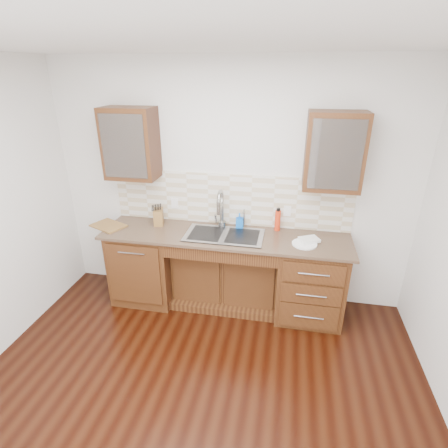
% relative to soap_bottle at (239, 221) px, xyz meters
% --- Properties ---
extents(ground, '(4.00, 3.50, 0.10)m').
position_rel_soap_bottle_xyz_m(ground, '(-0.13, -1.64, -1.05)').
color(ground, black).
extents(ceiling, '(4.00, 3.50, 0.10)m').
position_rel_soap_bottle_xyz_m(ceiling, '(-0.13, -1.64, 1.75)').
color(ceiling, white).
rests_on(ceiling, wall_back).
extents(wall_back, '(4.00, 0.10, 2.70)m').
position_rel_soap_bottle_xyz_m(wall_back, '(-0.13, 0.16, 0.35)').
color(wall_back, silver).
rests_on(wall_back, ground).
extents(base_cabinet_left, '(0.70, 0.62, 0.88)m').
position_rel_soap_bottle_xyz_m(base_cabinet_left, '(-1.08, -0.20, -0.56)').
color(base_cabinet_left, '#593014').
rests_on(base_cabinet_left, ground).
extents(base_cabinet_center, '(1.20, 0.44, 0.70)m').
position_rel_soap_bottle_xyz_m(base_cabinet_center, '(-0.13, -0.11, -0.65)').
color(base_cabinet_center, '#593014').
rests_on(base_cabinet_center, ground).
extents(base_cabinet_right, '(0.70, 0.62, 0.88)m').
position_rel_soap_bottle_xyz_m(base_cabinet_right, '(0.82, -0.20, -0.56)').
color(base_cabinet_right, '#593014').
rests_on(base_cabinet_right, ground).
extents(countertop, '(2.70, 0.65, 0.03)m').
position_rel_soap_bottle_xyz_m(countertop, '(-0.13, -0.21, -0.10)').
color(countertop, '#84705B').
rests_on(countertop, base_cabinet_left).
extents(backsplash, '(2.70, 0.02, 0.59)m').
position_rel_soap_bottle_xyz_m(backsplash, '(-0.13, 0.10, 0.21)').
color(backsplash, beige).
rests_on(backsplash, wall_back).
extents(sink, '(0.84, 0.46, 0.19)m').
position_rel_soap_bottle_xyz_m(sink, '(-0.13, -0.23, -0.17)').
color(sink, '#9E9EA5').
rests_on(sink, countertop).
extents(faucet, '(0.04, 0.04, 0.40)m').
position_rel_soap_bottle_xyz_m(faucet, '(-0.20, 0.00, 0.11)').
color(faucet, '#999993').
rests_on(faucet, countertop).
extents(filter_tap, '(0.02, 0.02, 0.24)m').
position_rel_soap_bottle_xyz_m(filter_tap, '(0.05, 0.01, 0.03)').
color(filter_tap, '#999993').
rests_on(filter_tap, countertop).
extents(upper_cabinet_left, '(0.55, 0.34, 0.75)m').
position_rel_soap_bottle_xyz_m(upper_cabinet_left, '(-1.18, -0.06, 0.83)').
color(upper_cabinet_left, '#593014').
rests_on(upper_cabinet_left, wall_back).
extents(upper_cabinet_right, '(0.55, 0.34, 0.75)m').
position_rel_soap_bottle_xyz_m(upper_cabinet_right, '(0.92, -0.06, 0.83)').
color(upper_cabinet_right, '#593014').
rests_on(upper_cabinet_right, wall_back).
extents(outlet_left, '(0.08, 0.01, 0.12)m').
position_rel_soap_bottle_xyz_m(outlet_left, '(-0.78, 0.09, 0.12)').
color(outlet_left, white).
rests_on(outlet_left, backsplash).
extents(outlet_right, '(0.08, 0.01, 0.12)m').
position_rel_soap_bottle_xyz_m(outlet_right, '(0.52, 0.09, 0.12)').
color(outlet_right, white).
rests_on(outlet_right, backsplash).
extents(soap_bottle, '(0.09, 0.09, 0.17)m').
position_rel_soap_bottle_xyz_m(soap_bottle, '(0.00, 0.00, 0.00)').
color(soap_bottle, blue).
rests_on(soap_bottle, countertop).
extents(water_bottle, '(0.07, 0.07, 0.23)m').
position_rel_soap_bottle_xyz_m(water_bottle, '(0.42, 0.02, 0.03)').
color(water_bottle, red).
rests_on(water_bottle, countertop).
extents(plate, '(0.34, 0.34, 0.01)m').
position_rel_soap_bottle_xyz_m(plate, '(0.72, -0.28, -0.08)').
color(plate, white).
rests_on(plate, countertop).
extents(dish_towel, '(0.23, 0.21, 0.03)m').
position_rel_soap_bottle_xyz_m(dish_towel, '(0.76, -0.22, -0.06)').
color(dish_towel, white).
rests_on(dish_towel, plate).
extents(knife_block, '(0.14, 0.19, 0.18)m').
position_rel_soap_bottle_xyz_m(knife_block, '(-0.93, -0.07, 0.00)').
color(knife_block, brown).
rests_on(knife_block, countertop).
extents(cutting_board, '(0.45, 0.39, 0.02)m').
position_rel_soap_bottle_xyz_m(cutting_board, '(-1.48, -0.24, -0.08)').
color(cutting_board, brown).
rests_on(cutting_board, countertop).
extents(cup_left_a, '(0.13, 0.13, 0.10)m').
position_rel_soap_bottle_xyz_m(cup_left_a, '(-1.22, -0.06, 0.78)').
color(cup_left_a, white).
rests_on(cup_left_a, upper_cabinet_left).
extents(cup_left_b, '(0.11, 0.11, 0.08)m').
position_rel_soap_bottle_xyz_m(cup_left_b, '(-1.10, -0.06, 0.77)').
color(cup_left_b, white).
rests_on(cup_left_b, upper_cabinet_left).
extents(cup_right_a, '(0.13, 0.13, 0.09)m').
position_rel_soap_bottle_xyz_m(cup_right_a, '(0.83, -0.06, 0.77)').
color(cup_right_a, silver).
rests_on(cup_right_a, upper_cabinet_right).
extents(cup_right_b, '(0.11, 0.11, 0.09)m').
position_rel_soap_bottle_xyz_m(cup_right_b, '(1.07, -0.06, 0.77)').
color(cup_right_b, white).
rests_on(cup_right_b, upper_cabinet_right).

